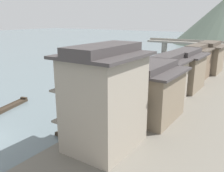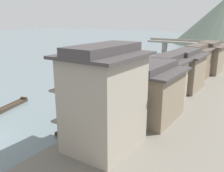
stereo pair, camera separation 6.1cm
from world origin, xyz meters
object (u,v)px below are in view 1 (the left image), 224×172
boat_midriver_drifting (11,106)px  stone_bridge (191,45)px  boat_moored_nearest (75,127)px  house_waterfront_nearest (104,98)px  house_waterfront_second (149,91)px  boat_moored_far (178,72)px  boat_moored_third (152,83)px  house_waterfront_tall (166,78)px  house_waterfront_narrow (184,70)px  boat_moored_second (128,96)px  house_waterfront_end (208,57)px  house_waterfront_far (196,62)px

boat_midriver_drifting → stone_bridge: stone_bridge is taller
boat_moored_nearest → house_waterfront_nearest: size_ratio=0.54×
house_waterfront_second → stone_bridge: house_waterfront_second is taller
stone_bridge → boat_moored_far: bearing=-78.4°
house_waterfront_nearest → house_waterfront_second: house_waterfront_nearest is taller
boat_moored_nearest → boat_moored_third: bearing=92.0°
house_waterfront_second → house_waterfront_tall: 6.72m
boat_midriver_drifting → house_waterfront_narrow: house_waterfront_narrow is taller
boat_moored_second → boat_moored_third: boat_moored_third is taller
house_waterfront_nearest → house_waterfront_end: size_ratio=1.16×
boat_moored_second → house_waterfront_far: 16.45m
boat_moored_nearest → house_waterfront_narrow: size_ratio=0.63×
house_waterfront_nearest → house_waterfront_end: house_waterfront_nearest is taller
house_waterfront_tall → house_waterfront_narrow: size_ratio=0.82×
house_waterfront_tall → stone_bridge: size_ratio=0.22×
house_waterfront_tall → boat_moored_nearest: bearing=-111.6°
house_waterfront_tall → house_waterfront_end: (0.38, 21.71, -0.01)m
house_waterfront_nearest → house_waterfront_far: 29.42m
house_waterfront_tall → house_waterfront_second: bearing=-83.7°
boat_moored_third → house_waterfront_nearest: (6.03, -22.80, 4.70)m
boat_midriver_drifting → house_waterfront_second: house_waterfront_second is taller
boat_moored_far → boat_moored_nearest: bearing=-90.1°
boat_moored_nearest → boat_moored_far: (0.04, 32.38, -0.04)m
house_waterfront_second → house_waterfront_narrow: (-0.44, 13.50, 0.00)m
house_waterfront_narrow → stone_bridge: 41.69m
boat_moored_far → house_waterfront_second: 27.29m
boat_moored_far → boat_midriver_drifting: boat_moored_far is taller
boat_moored_second → boat_moored_third: size_ratio=0.90×
boat_moored_second → house_waterfront_second: (6.35, -6.36, 3.48)m
house_waterfront_second → stone_bridge: 54.93m
boat_midriver_drifting → house_waterfront_far: bearing=58.9°
boat_moored_nearest → house_waterfront_end: size_ratio=0.62×
house_waterfront_nearest → stone_bridge: size_ratio=0.31×
house_waterfront_tall → house_waterfront_end: 21.71m
boat_moored_third → house_waterfront_end: size_ratio=0.63×
boat_moored_third → house_waterfront_far: size_ratio=0.66×
house_waterfront_end → stone_bridge: house_waterfront_end is taller
boat_moored_second → house_waterfront_far: (5.48, 15.11, 3.49)m
house_waterfront_narrow → boat_moored_second: bearing=-129.6°
house_waterfront_far → house_waterfront_end: same height
boat_midriver_drifting → boat_moored_third: bearing=62.3°
boat_moored_far → house_waterfront_narrow: size_ratio=0.68×
boat_moored_nearest → boat_moored_second: boat_moored_nearest is taller
house_waterfront_far → boat_moored_nearest: bearing=-100.1°
house_waterfront_tall → stone_bridge: (-10.54, 47.07, -0.43)m
boat_moored_second → boat_moored_third: 8.53m
house_waterfront_narrow → house_waterfront_end: same height
house_waterfront_narrow → boat_moored_far: bearing=112.0°
boat_moored_third → house_waterfront_tall: bearing=-55.2°
boat_moored_nearest → boat_moored_third: 20.81m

